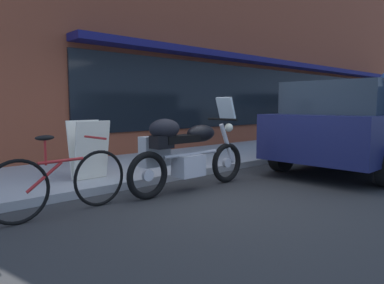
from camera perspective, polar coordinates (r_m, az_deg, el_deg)
ground_plane at (r=5.27m, az=5.30°, el=-8.16°), size 80.00×80.00×0.00m
storefront_building at (r=13.40m, az=13.89°, el=15.68°), size 22.31×0.90×7.33m
sidewalk_curb at (r=14.13m, az=22.74°, el=0.55°), size 30.00×2.66×0.12m
touring_motorcycle at (r=5.28m, az=-1.39°, el=-1.37°), size 2.25×0.67×1.41m
parked_bicycle at (r=4.45m, az=-20.12°, el=-6.03°), size 1.72×0.48×0.95m
parked_minivan at (r=8.03m, az=25.97°, el=2.67°), size 4.92×2.22×1.69m
sandwich_board_sign at (r=5.84m, az=-16.17°, el=-1.17°), size 0.55×0.41×0.92m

